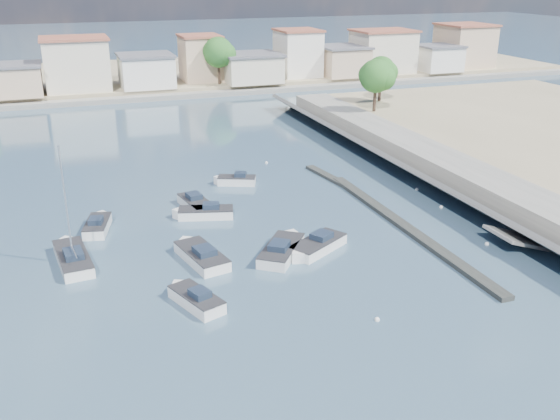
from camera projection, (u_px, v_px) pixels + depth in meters
name	position (u px, v px, depth m)	size (l,w,h in m)	color
ground	(226.00, 145.00, 75.30)	(400.00, 400.00, 0.00)	#2A4254
seawall_walkway	(498.00, 191.00, 57.07)	(5.00, 90.00, 1.80)	slate
breakwater	(387.00, 215.00, 53.41)	(2.00, 31.02, 0.35)	black
far_shore_land	(156.00, 75.00, 120.72)	(160.00, 40.00, 1.40)	gray
far_shore_quay	(177.00, 96.00, 102.38)	(160.00, 2.50, 0.80)	slate
far_town	(230.00, 60.00, 109.31)	(113.01, 12.80, 8.35)	beige
shore_trees	(230.00, 60.00, 100.37)	(74.56, 38.32, 7.92)	#38281E
motorboat_a	(194.00, 299.00, 39.36)	(3.07, 4.75, 1.48)	silver
motorboat_b	(98.00, 225.00, 50.68)	(2.67, 4.78, 1.48)	silver
motorboat_c	(203.00, 213.00, 53.17)	(5.23, 2.96, 1.48)	silver
motorboat_d	(315.00, 247.00, 46.71)	(5.31, 4.33, 1.48)	silver
motorboat_e	(200.00, 255.00, 45.37)	(3.23, 6.10, 1.48)	silver
motorboat_f	(235.00, 181.00, 61.37)	(4.10, 2.81, 1.48)	silver
motorboat_g	(197.00, 205.00, 54.92)	(2.63, 5.47, 1.48)	silver
motorboat_h	(282.00, 249.00, 46.32)	(4.97, 5.66, 1.48)	silver
sailboat	(72.00, 257.00, 44.99)	(2.72, 6.79, 9.00)	silver
mooring_buoys	(364.00, 209.00, 55.05)	(15.35, 33.63, 0.33)	white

